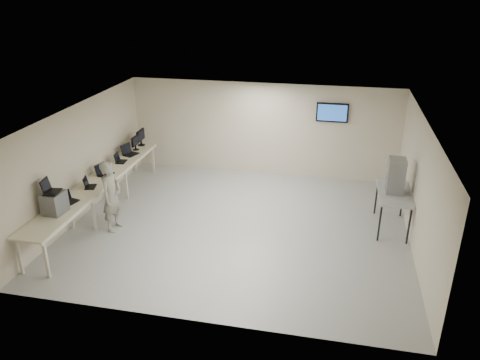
% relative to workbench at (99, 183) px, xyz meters
% --- Properties ---
extents(room, '(8.01, 7.01, 2.81)m').
position_rel_workbench_xyz_m(room, '(3.62, 0.06, 0.58)').
color(room, '#B6B6B6').
rests_on(room, ground).
extents(workbench, '(0.76, 6.00, 0.90)m').
position_rel_workbench_xyz_m(workbench, '(0.00, 0.00, 0.00)').
color(workbench, beige).
rests_on(workbench, ground).
extents(equipment_box, '(0.43, 0.49, 0.48)m').
position_rel_workbench_xyz_m(equipment_box, '(-0.06, -1.80, 0.31)').
color(equipment_box, slate).
rests_on(equipment_box, workbench).
extents(laptop_on_box, '(0.37, 0.43, 0.30)m').
position_rel_workbench_xyz_m(laptop_on_box, '(-0.12, -1.80, 0.63)').
color(laptop_on_box, black).
rests_on(laptop_on_box, equipment_box).
extents(laptop_0, '(0.35, 0.38, 0.26)m').
position_rel_workbench_xyz_m(laptop_0, '(-0.07, -1.27, 0.14)').
color(laptop_0, black).
rests_on(laptop_0, workbench).
extents(laptop_1, '(0.34, 0.37, 0.25)m').
position_rel_workbench_xyz_m(laptop_1, '(-0.04, -0.42, 0.14)').
color(laptop_1, black).
rests_on(laptop_1, workbench).
extents(laptop_2, '(0.39, 0.44, 0.30)m').
position_rel_workbench_xyz_m(laptop_2, '(-0.05, 0.38, 0.15)').
color(laptop_2, black).
rests_on(laptop_2, workbench).
extents(laptop_3, '(0.30, 0.36, 0.26)m').
position_rel_workbench_xyz_m(laptop_3, '(-0.05, 1.31, 0.14)').
color(laptop_3, black).
rests_on(laptop_3, workbench).
extents(laptop_4, '(0.44, 0.47, 0.31)m').
position_rel_workbench_xyz_m(laptop_4, '(-0.03, 1.91, 0.15)').
color(laptop_4, black).
rests_on(laptop_4, workbench).
extents(monitor_near, '(0.19, 0.42, 0.42)m').
position_rel_workbench_xyz_m(monitor_near, '(-0.01, 2.33, 0.33)').
color(monitor_near, black).
rests_on(monitor_near, workbench).
extents(monitor_far, '(0.22, 0.49, 0.48)m').
position_rel_workbench_xyz_m(monitor_far, '(-0.01, 2.75, 0.36)').
color(monitor_far, black).
rests_on(monitor_far, workbench).
extents(soldier, '(0.46, 0.66, 1.73)m').
position_rel_workbench_xyz_m(soldier, '(0.69, -0.71, 0.04)').
color(soldier, '#666B5B').
rests_on(soldier, ground).
extents(side_table, '(0.74, 1.58, 0.95)m').
position_rel_workbench_xyz_m(side_table, '(7.19, 0.71, 0.05)').
color(side_table, '#9C9C9C').
rests_on(side_table, ground).
extents(storage_bins, '(0.39, 0.44, 0.83)m').
position_rel_workbench_xyz_m(storage_bins, '(7.17, 0.71, 0.54)').
color(storage_bins, gray).
rests_on(storage_bins, side_table).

